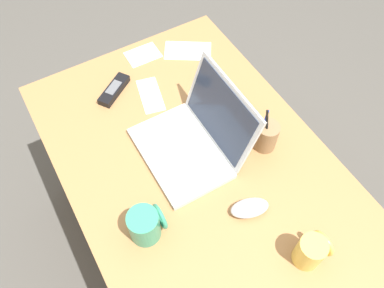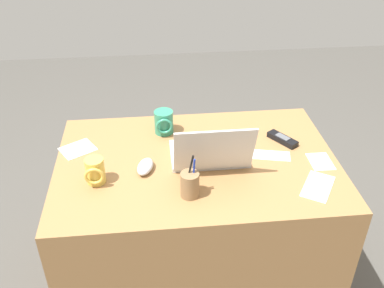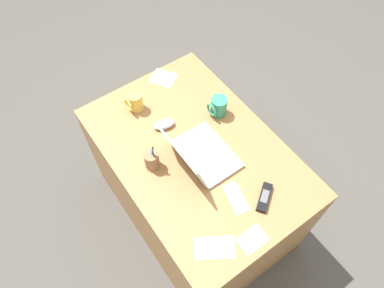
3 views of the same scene
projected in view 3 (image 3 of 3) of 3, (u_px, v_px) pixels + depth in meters
ground_plane at (195, 208)px, 2.36m from camera, size 6.00×6.00×0.00m
desk at (195, 183)px, 2.06m from camera, size 1.15×0.77×0.72m
laptop at (199, 155)px, 1.69m from camera, size 0.32×0.29×0.23m
computer_mouse at (164, 124)px, 1.82m from camera, size 0.09×0.12×0.04m
coffee_mug_white at (218, 106)px, 1.84m from camera, size 0.08×0.10×0.11m
coffee_mug_tall at (135, 102)px, 1.86m from camera, size 0.07×0.08×0.10m
cordless_phone at (264, 197)px, 1.61m from camera, size 0.12×0.14×0.03m
pen_holder at (152, 160)px, 1.67m from camera, size 0.07×0.07×0.17m
paper_note_near_laptop at (163, 78)px, 2.02m from camera, size 0.17×0.17×0.00m
paper_note_left at (237, 198)px, 1.62m from camera, size 0.17×0.10×0.00m
paper_note_right at (214, 248)px, 1.49m from camera, size 0.17×0.20×0.00m
paper_note_front at (253, 239)px, 1.51m from camera, size 0.09×0.12×0.00m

